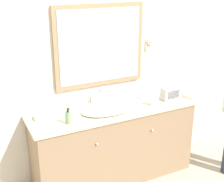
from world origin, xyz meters
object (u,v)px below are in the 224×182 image
Objects in this scene: sink_basin at (107,109)px; picture_frame at (155,100)px; appliance_box at (171,93)px; soap_bottle at (68,117)px.

sink_basin is 0.53m from picture_frame.
appliance_box is 0.27m from picture_frame.
sink_basin is at bearing 177.75° from appliance_box.
sink_basin reaches higher than appliance_box.
sink_basin is 3.49× the size of soap_bottle.
appliance_box is at bearing -2.25° from sink_basin.
sink_basin reaches higher than soap_bottle.
appliance_box is at bearing 14.24° from picture_frame.
sink_basin is 4.53× the size of picture_frame.
soap_bottle is 1.30× the size of picture_frame.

